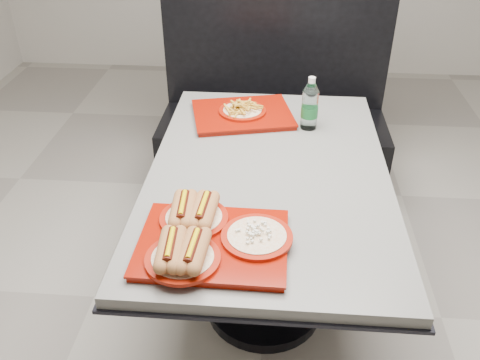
# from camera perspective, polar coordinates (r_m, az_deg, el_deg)

# --- Properties ---
(ground) EXTENTS (6.00, 6.00, 0.00)m
(ground) POSITION_cam_1_polar(r_m,az_deg,el_deg) (2.41, 2.69, -14.05)
(ground) COLOR #9F998E
(ground) RESTS_ON ground
(diner_table) EXTENTS (0.92, 1.42, 0.75)m
(diner_table) POSITION_cam_1_polar(r_m,az_deg,el_deg) (2.02, 3.12, -2.74)
(diner_table) COLOR black
(diner_table) RESTS_ON ground
(booth_bench) EXTENTS (1.30, 0.57, 1.35)m
(booth_bench) POSITION_cam_1_polar(r_m,az_deg,el_deg) (3.05, 3.72, 6.55)
(booth_bench) COLOR black
(booth_bench) RESTS_ON ground
(tray_near) EXTENTS (0.47, 0.41, 0.10)m
(tray_near) POSITION_cam_1_polar(r_m,az_deg,el_deg) (1.55, -3.78, -6.40)
(tray_near) COLOR #810F03
(tray_near) RESTS_ON diner_table
(tray_far) EXTENTS (0.50, 0.43, 0.09)m
(tray_far) POSITION_cam_1_polar(r_m,az_deg,el_deg) (2.30, 0.28, 7.64)
(tray_far) COLOR #810F03
(tray_far) RESTS_ON diner_table
(water_bottle) EXTENTS (0.07, 0.07, 0.23)m
(water_bottle) POSITION_cam_1_polar(r_m,az_deg,el_deg) (2.20, 7.84, 8.19)
(water_bottle) COLOR silver
(water_bottle) RESTS_ON diner_table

